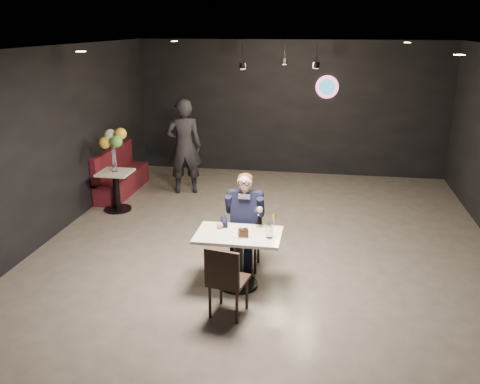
% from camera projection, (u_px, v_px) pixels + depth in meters
% --- Properties ---
extents(floor, '(9.00, 9.00, 0.00)m').
position_uv_depth(floor, '(265.00, 253.00, 7.74)').
color(floor, slate).
rests_on(floor, ground).
extents(wall_sign, '(0.50, 0.06, 0.50)m').
position_uv_depth(wall_sign, '(327.00, 87.00, 11.17)').
color(wall_sign, pink).
rests_on(wall_sign, floor).
extents(pendant_lights, '(1.40, 1.20, 0.36)m').
position_uv_depth(pendant_lights, '(282.00, 51.00, 8.71)').
color(pendant_lights, black).
rests_on(pendant_lights, floor).
extents(main_table, '(1.10, 0.70, 0.75)m').
position_uv_depth(main_table, '(238.00, 260.00, 6.65)').
color(main_table, white).
rests_on(main_table, floor).
extents(chair_far, '(0.42, 0.46, 0.92)m').
position_uv_depth(chair_far, '(245.00, 237.00, 7.14)').
color(chair_far, black).
rests_on(chair_far, floor).
extents(chair_near, '(0.50, 0.53, 0.92)m').
position_uv_depth(chair_near, '(228.00, 279.00, 5.98)').
color(chair_near, black).
rests_on(chair_near, floor).
extents(seated_man, '(0.60, 0.80, 1.44)m').
position_uv_depth(seated_man, '(245.00, 220.00, 7.06)').
color(seated_man, black).
rests_on(seated_man, floor).
extents(dessert_plate, '(0.21, 0.21, 0.01)m').
position_uv_depth(dessert_plate, '(240.00, 235.00, 6.47)').
color(dessert_plate, white).
rests_on(dessert_plate, main_table).
extents(cake_slice, '(0.14, 0.13, 0.08)m').
position_uv_depth(cake_slice, '(243.00, 233.00, 6.42)').
color(cake_slice, black).
rests_on(cake_slice, dessert_plate).
extents(mint_leaf, '(0.06, 0.04, 0.01)m').
position_uv_depth(mint_leaf, '(243.00, 231.00, 6.38)').
color(mint_leaf, green).
rests_on(mint_leaf, cake_slice).
extents(sundae_glass, '(0.09, 0.09, 0.19)m').
position_uv_depth(sundae_glass, '(269.00, 231.00, 6.38)').
color(sundae_glass, silver).
rests_on(sundae_glass, main_table).
extents(wafer_cone, '(0.08, 0.08, 0.13)m').
position_uv_depth(wafer_cone, '(274.00, 219.00, 6.34)').
color(wafer_cone, tan).
rests_on(wafer_cone, sundae_glass).
extents(booth_bench, '(0.46, 1.86, 0.93)m').
position_uv_depth(booth_bench, '(122.00, 171.00, 10.36)').
color(booth_bench, '#4C101E').
rests_on(booth_bench, floor).
extents(side_table, '(0.58, 0.58, 0.72)m').
position_uv_depth(side_table, '(117.00, 192.00, 9.41)').
color(side_table, white).
rests_on(side_table, floor).
extents(balloon_vase, '(0.09, 0.09, 0.14)m').
position_uv_depth(balloon_vase, '(115.00, 168.00, 9.26)').
color(balloon_vase, silver).
rests_on(balloon_vase, side_table).
extents(balloon_bunch, '(0.39, 0.39, 0.65)m').
position_uv_depth(balloon_bunch, '(113.00, 146.00, 9.14)').
color(balloon_bunch, yellow).
rests_on(balloon_bunch, balloon_vase).
extents(passerby, '(0.81, 0.64, 1.93)m').
position_uv_depth(passerby, '(184.00, 147.00, 10.23)').
color(passerby, black).
rests_on(passerby, floor).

